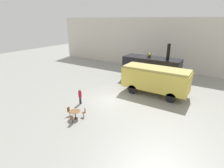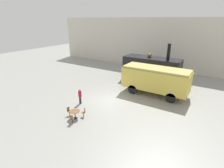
% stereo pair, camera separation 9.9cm
% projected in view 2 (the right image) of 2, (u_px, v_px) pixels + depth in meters
% --- Properties ---
extents(ground_plane, '(80.00, 80.00, 0.00)m').
position_uv_depth(ground_plane, '(108.00, 100.00, 20.03)').
color(ground_plane, gray).
extents(backdrop_wall, '(44.00, 0.15, 9.00)m').
position_uv_depth(backdrop_wall, '(157.00, 44.00, 31.07)').
color(backdrop_wall, beige).
rests_on(backdrop_wall, ground_plane).
extents(steam_locomotive, '(8.09, 2.86, 5.64)m').
position_uv_depth(steam_locomotive, '(152.00, 67.00, 25.40)').
color(steam_locomotive, black).
rests_on(steam_locomotive, ground_plane).
extents(passenger_coach_vintage, '(7.76, 2.88, 3.35)m').
position_uv_depth(passenger_coach_vintage, '(155.00, 79.00, 20.84)').
color(passenger_coach_vintage, '#E0C64C').
rests_on(passenger_coach_vintage, ground_plane).
extents(cafe_table_near, '(0.97, 0.97, 0.77)m').
position_uv_depth(cafe_table_near, '(75.00, 112.00, 16.06)').
color(cafe_table_near, black).
rests_on(cafe_table_near, ground_plane).
extents(cafe_chair_0, '(0.38, 0.40, 0.87)m').
position_uv_depth(cafe_chair_0, '(72.00, 118.00, 15.30)').
color(cafe_chair_0, black).
rests_on(cafe_chair_0, ground_plane).
extents(cafe_chair_1, '(0.40, 0.40, 0.87)m').
position_uv_depth(cafe_chair_1, '(84.00, 112.00, 16.41)').
color(cafe_chair_1, black).
rests_on(cafe_chair_1, ground_plane).
extents(cafe_chair_2, '(0.36, 0.36, 0.87)m').
position_uv_depth(cafe_chair_2, '(69.00, 111.00, 16.59)').
color(cafe_chair_2, black).
rests_on(cafe_chair_2, ground_plane).
extents(visitor_person, '(0.34, 0.34, 1.72)m').
position_uv_depth(visitor_person, '(80.00, 96.00, 18.80)').
color(visitor_person, '#262633').
rests_on(visitor_person, ground_plane).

